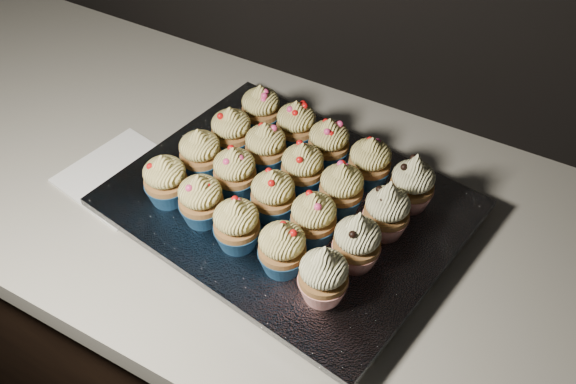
{
  "coord_description": "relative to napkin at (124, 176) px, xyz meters",
  "views": [
    {
      "loc": [
        0.53,
        1.12,
        1.59
      ],
      "look_at": [
        0.21,
        1.68,
        0.95
      ],
      "focal_mm": 40.0,
      "sensor_mm": 36.0,
      "label": 1
    }
  ],
  "objects": [
    {
      "name": "napkin",
      "position": [
        0.0,
        0.0,
        0.0
      ],
      "size": [
        0.19,
        0.19,
        0.0
      ],
      "primitive_type": "cube",
      "rotation": [
        0.0,
        0.0,
        -0.18
      ],
      "color": "white",
      "rests_on": "worktop"
    },
    {
      "name": "cupcake_3",
      "position": [
        0.32,
        -0.06,
        0.07
      ],
      "size": [
        0.06,
        0.06,
        0.08
      ],
      "color": "navy",
      "rests_on": "foil_lining"
    },
    {
      "name": "cupcake_1",
      "position": [
        0.18,
        -0.04,
        0.07
      ],
      "size": [
        0.06,
        0.06,
        0.08
      ],
      "color": "navy",
      "rests_on": "foil_lining"
    },
    {
      "name": "cupcake_17",
      "position": [
        0.28,
        0.16,
        0.07
      ],
      "size": [
        0.06,
        0.06,
        0.08
      ],
      "color": "navy",
      "rests_on": "foil_lining"
    },
    {
      "name": "cabinet",
      "position": [
        0.05,
        0.07,
        -0.47
      ],
      "size": [
        2.4,
        0.6,
        0.86
      ],
      "primitive_type": "cube",
      "color": "black",
      "rests_on": "ground"
    },
    {
      "name": "cupcake_12",
      "position": [
        0.27,
        0.09,
        0.07
      ],
      "size": [
        0.06,
        0.06,
        0.08
      ],
      "color": "navy",
      "rests_on": "foil_lining"
    },
    {
      "name": "cupcake_6",
      "position": [
        0.19,
        0.03,
        0.07
      ],
      "size": [
        0.06,
        0.06,
        0.08
      ],
      "color": "navy",
      "rests_on": "foil_lining"
    },
    {
      "name": "cupcake_7",
      "position": [
        0.26,
        0.02,
        0.07
      ],
      "size": [
        0.06,
        0.06,
        0.08
      ],
      "color": "navy",
      "rests_on": "foil_lining"
    },
    {
      "name": "cupcake_5",
      "position": [
        0.13,
        0.04,
        0.07
      ],
      "size": [
        0.06,
        0.06,
        0.08
      ],
      "color": "navy",
      "rests_on": "foil_lining"
    },
    {
      "name": "worktop",
      "position": [
        0.05,
        0.07,
        -0.02
      ],
      "size": [
        2.44,
        0.64,
        0.04
      ],
      "primitive_type": "cube",
      "color": "beige",
      "rests_on": "cabinet"
    },
    {
      "name": "cupcake_13",
      "position": [
        0.34,
        0.08,
        0.07
      ],
      "size": [
        0.06,
        0.06,
        0.08
      ],
      "color": "navy",
      "rests_on": "foil_lining"
    },
    {
      "name": "cupcake_16",
      "position": [
        0.22,
        0.17,
        0.07
      ],
      "size": [
        0.06,
        0.06,
        0.08
      ],
      "color": "navy",
      "rests_on": "foil_lining"
    },
    {
      "name": "cupcake_14",
      "position": [
        0.41,
        0.07,
        0.07
      ],
      "size": [
        0.06,
        0.06,
        0.1
      ],
      "color": "red",
      "rests_on": "foil_lining"
    },
    {
      "name": "cupcake_4",
      "position": [
        0.39,
        -0.07,
        0.07
      ],
      "size": [
        0.06,
        0.06,
        0.1
      ],
      "color": "red",
      "rests_on": "foil_lining"
    },
    {
      "name": "cupcake_10",
      "position": [
        0.14,
        0.11,
        0.07
      ],
      "size": [
        0.06,
        0.06,
        0.08
      ],
      "color": "navy",
      "rests_on": "foil_lining"
    },
    {
      "name": "cupcake_15",
      "position": [
        0.15,
        0.18,
        0.07
      ],
      "size": [
        0.06,
        0.06,
        0.08
      ],
      "color": "navy",
      "rests_on": "foil_lining"
    },
    {
      "name": "cupcake_19",
      "position": [
        0.42,
        0.13,
        0.07
      ],
      "size": [
        0.06,
        0.06,
        0.1
      ],
      "color": "red",
      "rests_on": "foil_lining"
    },
    {
      "name": "cupcake_11",
      "position": [
        0.2,
        0.1,
        0.07
      ],
      "size": [
        0.06,
        0.06,
        0.08
      ],
      "color": "navy",
      "rests_on": "foil_lining"
    },
    {
      "name": "cupcake_18",
      "position": [
        0.35,
        0.15,
        0.07
      ],
      "size": [
        0.06,
        0.06,
        0.08
      ],
      "color": "navy",
      "rests_on": "foil_lining"
    },
    {
      "name": "cupcake_0",
      "position": [
        0.12,
        -0.03,
        0.07
      ],
      "size": [
        0.06,
        0.06,
        0.08
      ],
      "color": "navy",
      "rests_on": "foil_lining"
    },
    {
      "name": "cupcake_9",
      "position": [
        0.4,
        -0.0,
        0.07
      ],
      "size": [
        0.06,
        0.06,
        0.1
      ],
      "color": "red",
      "rests_on": "foil_lining"
    },
    {
      "name": "cupcake_2",
      "position": [
        0.25,
        -0.05,
        0.07
      ],
      "size": [
        0.06,
        0.06,
        0.08
      ],
      "color": "navy",
      "rests_on": "foil_lining"
    },
    {
      "name": "cupcake_8",
      "position": [
        0.33,
        0.01,
        0.07
      ],
      "size": [
        0.06,
        0.06,
        0.08
      ],
      "color": "navy",
      "rests_on": "foil_lining"
    },
    {
      "name": "baking_tray",
      "position": [
        0.27,
        0.05,
        0.01
      ],
      "size": [
        0.48,
        0.4,
        0.02
      ],
      "primitive_type": "cube",
      "rotation": [
        0.0,
        0.0,
        -0.15
      ],
      "color": "black",
      "rests_on": "worktop"
    },
    {
      "name": "foil_lining",
      "position": [
        0.27,
        0.05,
        0.03
      ],
      "size": [
        0.52,
        0.44,
        0.01
      ],
      "primitive_type": "cube",
      "rotation": [
        0.0,
        0.0,
        -0.15
      ],
      "color": "silver",
      "rests_on": "baking_tray"
    }
  ]
}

